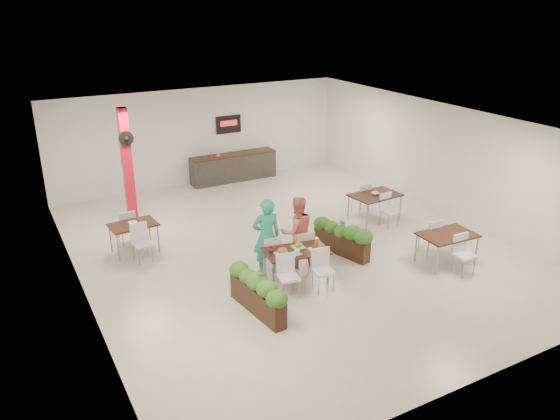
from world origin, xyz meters
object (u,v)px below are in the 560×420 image
object	(u,v)px
main_table	(296,255)
side_table_c	(447,238)
diner_woman	(297,232)
side_table_b	(375,198)
red_column	(127,164)
service_counter	(233,167)
diner_man	(266,237)
planter_left	(257,291)
planter_right	(342,236)
side_table_a	(133,229)

from	to	relation	value
main_table	side_table_c	size ratio (longest dim) A/B	1.10
diner_woman	side_table_b	world-z (taller)	diner_woman
side_table_b	side_table_c	world-z (taller)	same
red_column	diner_woman	size ratio (longest dim) A/B	1.86
red_column	side_table_b	distance (m)	6.98
service_counter	side_table_c	bearing A→B (deg)	-77.33
diner_man	diner_woman	bearing A→B (deg)	-170.55
red_column	side_table_c	xyz separation A→B (m)	(5.84, -6.33, -1.01)
planter_left	planter_right	distance (m)	3.33
diner_man	side_table_a	xyz separation A→B (m)	(-2.37, 2.55, -0.28)
diner_woman	side_table_a	xyz separation A→B (m)	(-3.17, 2.55, -0.24)
service_counter	side_table_b	xyz separation A→B (m)	(2.06, -5.17, 0.15)
red_column	planter_left	xyz separation A→B (m)	(0.93, -6.14, -1.15)
main_table	service_counter	bearing A→B (deg)	76.49
side_table_b	diner_woman	bearing A→B (deg)	-161.80
diner_man	planter_right	bearing A→B (deg)	-170.78
planter_right	diner_woman	bearing A→B (deg)	179.62
red_column	diner_man	size ratio (longest dim) A/B	1.76
main_table	diner_man	distance (m)	0.81
red_column	diner_man	bearing A→B (deg)	-68.38
side_table_b	side_table_c	size ratio (longest dim) A/B	1.01
service_counter	planter_left	bearing A→B (deg)	-111.00
diner_woman	planter_left	size ratio (longest dim) A/B	0.97
diner_man	side_table_b	xyz separation A→B (m)	(4.19, 1.41, -0.26)
service_counter	planter_right	bearing A→B (deg)	-90.48
main_table	planter_right	size ratio (longest dim) A/B	1.09
diner_woman	planter_right	world-z (taller)	diner_woman
diner_woman	planter_left	bearing A→B (deg)	48.63
diner_man	side_table_a	distance (m)	3.49
planter_right	side_table_c	size ratio (longest dim) A/B	1.01
red_column	main_table	xyz separation A→B (m)	(2.26, -5.37, -1.01)
planter_right	side_table_a	bearing A→B (deg)	150.04
diner_woman	side_table_b	size ratio (longest dim) A/B	1.04
red_column	side_table_c	world-z (taller)	red_column
diner_man	side_table_b	distance (m)	4.43
main_table	planter_left	world-z (taller)	main_table
red_column	planter_right	xyz separation A→B (m)	(3.94, -4.73, -1.17)
diner_woman	planter_right	bearing A→B (deg)	-170.92
service_counter	diner_woman	bearing A→B (deg)	-101.40
diner_woman	side_table_a	size ratio (longest dim) A/B	1.04
side_table_c	planter_left	bearing A→B (deg)	-179.49
planter_right	side_table_b	size ratio (longest dim) A/B	1.00
planter_left	diner_woman	bearing A→B (deg)	39.18
red_column	side_table_b	world-z (taller)	red_column
red_column	side_table_b	xyz separation A→B (m)	(6.06, -3.31, -1.00)
red_column	service_counter	size ratio (longest dim) A/B	1.07
planter_right	side_table_b	bearing A→B (deg)	33.82
side_table_a	side_table_b	size ratio (longest dim) A/B	1.00
side_table_c	side_table_b	bearing A→B (deg)	88.54
diner_man	planter_left	size ratio (longest dim) A/B	1.03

